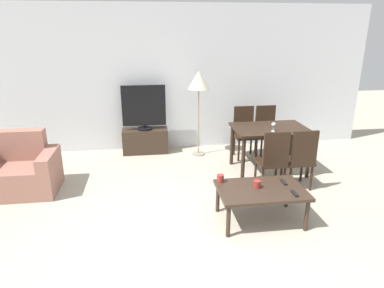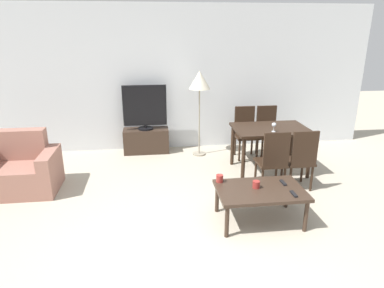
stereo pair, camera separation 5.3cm
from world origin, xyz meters
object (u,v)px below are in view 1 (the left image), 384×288
object	(u,v)px
dining_chair_far	(266,129)
cup_white_near	(257,184)
coffee_table	(261,192)
dining_chair_near	(273,159)
armchair	(21,172)
dining_table	(270,133)
floor_lamp	(199,83)
remote_primary	(295,193)
tv_stand	(145,141)
tv	(144,108)
dining_chair_near_right	(301,157)
remote_secondary	(284,182)
cup_colored_far	(220,178)
dining_chair_far_left	(245,130)
wine_glass_left	(274,125)

from	to	relation	value
dining_chair_far	cup_white_near	distance (m)	2.36
coffee_table	dining_chair_near	size ratio (longest dim) A/B	1.13
armchair	dining_table	distance (m)	3.83
coffee_table	dining_table	distance (m)	1.65
floor_lamp	remote_primary	xyz separation A→B (m)	(0.73, -2.61, -0.91)
tv_stand	tv	distance (m)	0.65
tv	coffee_table	world-z (taller)	tv
floor_lamp	remote_primary	distance (m)	2.86
tv	dining_chair_near	distance (m)	2.64
coffee_table	tv_stand	bearing A→B (deg)	117.23
cup_white_near	floor_lamp	bearing A→B (deg)	98.32
coffee_table	dining_chair_near_right	world-z (taller)	dining_chair_near_right
remote_secondary	cup_white_near	world-z (taller)	cup_white_near
remote_secondary	cup_colored_far	bearing A→B (deg)	169.61
tv	cup_colored_far	size ratio (longest dim) A/B	8.87
dining_chair_near_right	cup_colored_far	world-z (taller)	dining_chair_near_right
coffee_table	floor_lamp	world-z (taller)	floor_lamp
tv_stand	dining_chair_far_left	distance (m)	1.88
dining_table	wine_glass_left	xyz separation A→B (m)	(-0.04, -0.22, 0.20)
remote_primary	wine_glass_left	xyz separation A→B (m)	(0.27, 1.48, 0.40)
dining_table	wine_glass_left	world-z (taller)	wine_glass_left
floor_lamp	coffee_table	bearing A→B (deg)	-80.77
remote_secondary	tv	bearing A→B (deg)	123.70
dining_table	remote_secondary	world-z (taller)	dining_table
armchair	dining_chair_far	size ratio (longest dim) A/B	1.10
tv_stand	wine_glass_left	bearing A→B (deg)	-35.10
cup_white_near	remote_secondary	bearing A→B (deg)	11.84
cup_colored_far	floor_lamp	bearing A→B (deg)	88.50
armchair	dining_chair_near	xyz separation A→B (m)	(3.60, -0.48, 0.20)
tv_stand	cup_white_near	bearing A→B (deg)	-63.22
tv	cup_white_near	bearing A→B (deg)	-63.20
coffee_table	dining_chair_far	size ratio (longest dim) A/B	1.13
floor_lamp	wine_glass_left	world-z (taller)	floor_lamp
wine_glass_left	coffee_table	bearing A→B (deg)	-115.10
wine_glass_left	floor_lamp	bearing A→B (deg)	131.27
dining_chair_far_left	floor_lamp	distance (m)	1.20
armchair	dining_chair_far_left	world-z (taller)	dining_chair_far_left
dining_chair_far	remote_primary	bearing A→B (deg)	-101.88
tv	remote_secondary	xyz separation A→B (m)	(1.70, -2.56, -0.43)
dining_chair_near_right	dining_chair_near	bearing A→B (deg)	180.00
dining_chair_far	wine_glass_left	xyz separation A→B (m)	(-0.24, -0.94, 0.35)
dining_chair_near_right	dining_chair_far_left	distance (m)	1.51
floor_lamp	cup_colored_far	size ratio (longest dim) A/B	16.65
coffee_table	wine_glass_left	world-z (taller)	wine_glass_left
dining_table	floor_lamp	bearing A→B (deg)	138.35
cup_white_near	wine_glass_left	distance (m)	1.45
dining_chair_far	wine_glass_left	bearing A→B (deg)	-104.50
armchair	dining_chair_near	world-z (taller)	dining_chair_near
remote_primary	remote_secondary	size ratio (longest dim) A/B	1.00
coffee_table	cup_white_near	distance (m)	0.11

